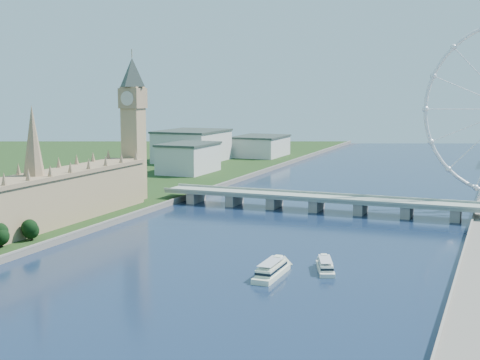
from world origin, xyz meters
The scene contains 6 objects.
parliament_range centered at (-128.00, 170.00, 18.48)m, with size 24.00×200.00×70.00m.
big_ben centered at (-128.00, 278.00, 66.57)m, with size 20.02×20.02×110.00m.
westminster_bridge centered at (0.00, 300.00, 6.63)m, with size 220.00×22.00×9.50m.
city_skyline centered at (39.22, 560.08, 16.96)m, with size 505.00×280.00×32.00m.
tour_boat_near centered at (24.28, 137.64, 0.00)m, with size 8.45×32.89×7.30m, color silver, non-canonical shape.
tour_boat_far centered at (43.99, 155.15, 0.00)m, with size 6.98×27.45×6.04m, color silver, non-canonical shape.
Camera 1 is at (117.44, -131.48, 81.95)m, focal length 50.00 mm.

